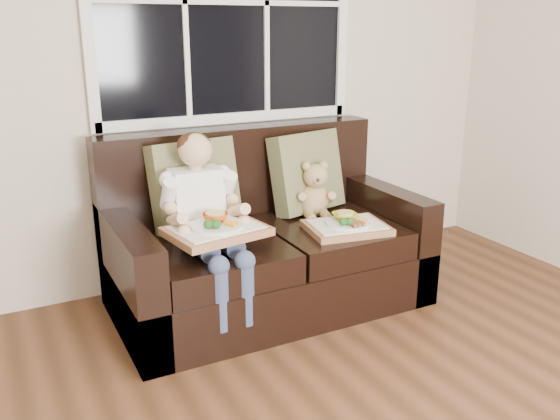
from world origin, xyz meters
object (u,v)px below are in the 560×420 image
tray_left (216,229)px  tray_right (347,226)px  teddy_bear (315,193)px  loveseat (263,249)px  child (204,208)px

tray_left → tray_right: (0.75, -0.02, -0.10)m
teddy_bear → loveseat: bearing=-157.0°
child → tray_left: 0.17m
loveseat → teddy_bear: loveseat is taller
loveseat → child: 0.53m
loveseat → tray_left: (-0.38, -0.27, 0.27)m
tray_right → child: bearing=176.5°
teddy_bear → child: bearing=-150.7°
loveseat → child: bearing=-163.0°
child → tray_right: child is taller
child → tray_right: bearing=-12.7°
child → tray_right: (0.76, -0.17, -0.16)m
teddy_bear → tray_left: bearing=-139.6°
tray_right → loveseat: bearing=150.9°
loveseat → teddy_bear: 0.45m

